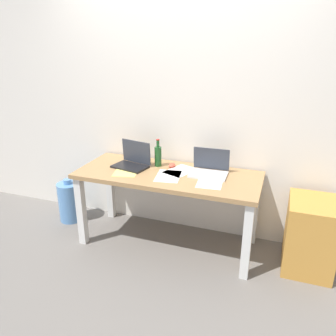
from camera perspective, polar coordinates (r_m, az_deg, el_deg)
name	(u,v)px	position (r m, az deg, el deg)	size (l,w,h in m)	color
ground_plane	(168,242)	(3.38, 0.00, -12.51)	(8.00, 8.00, 0.00)	slate
back_wall	(182,104)	(3.26, 2.44, 10.91)	(5.20, 0.08, 2.60)	silver
desk	(168,183)	(3.08, 0.00, -2.67)	(1.68, 0.69, 0.73)	#A37A4C
laptop_left	(132,161)	(3.21, -6.13, 1.19)	(0.36, 0.28, 0.24)	black
laptop_right	(209,169)	(3.03, 7.09, -0.20)	(0.34, 0.25, 0.23)	silver
beer_bottle	(158,156)	(3.19, -1.72, 2.14)	(0.07, 0.07, 0.27)	#1E5123
computer_mouse	(172,165)	(3.19, 0.68, 0.47)	(0.06, 0.10, 0.03)	#D84C38
paper_sheet_center	(168,176)	(2.97, 0.03, -1.39)	(0.21, 0.30, 0.00)	white
paper_sheet_front_left	(127,171)	(3.12, -7.09, -0.50)	(0.21, 0.30, 0.00)	#F4E06B
paper_sheet_near_back	(180,171)	(3.10, 2.11, -0.48)	(0.21, 0.30, 0.00)	white
paper_sheet_front_right	(210,182)	(2.87, 7.21, -2.39)	(0.21, 0.30, 0.00)	white
water_cooler_jug	(70,201)	(3.82, -16.48, -5.52)	(0.25, 0.25, 0.48)	#598CC6
filing_cabinet	(310,235)	(3.14, 23.15, -10.53)	(0.40, 0.48, 0.63)	#C68938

